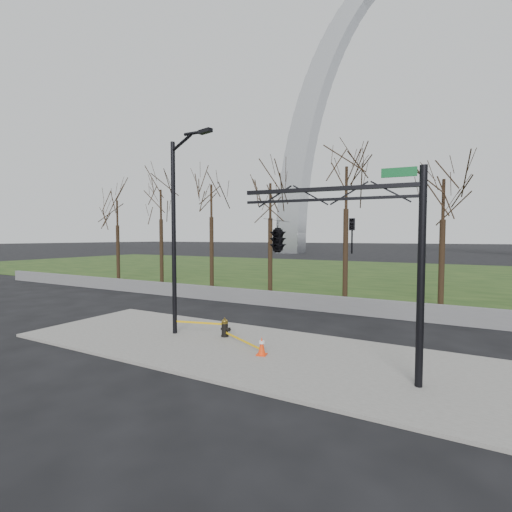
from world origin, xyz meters
The scene contains 11 objects.
ground centered at (0.00, 0.00, 0.00)m, with size 500.00×500.00×0.00m, color black.
sidewalk centered at (0.00, 0.00, 0.05)m, with size 18.00×6.00×0.10m, color slate.
grass_strip centered at (0.00, 30.00, 0.03)m, with size 120.00×40.00×0.06m, color #1B3613.
guardrail centered at (0.00, 8.00, 0.45)m, with size 60.00×0.30×0.90m, color #59595B.
gateway_arch centered at (0.00, 75.00, 32.50)m, with size 66.00×6.00×65.00m, color #B5B7BC, non-canonical shape.
tree_row centered at (-4.65, 12.00, 4.59)m, with size 36.70×4.00×9.18m.
fire_hydrant centered at (-1.23, 0.87, 0.45)m, with size 0.47×0.31×0.76m.
traffic_cone centered at (1.13, -0.43, 0.42)m, with size 0.38×0.38×0.63m.
street_light centered at (-3.14, 0.25, 4.69)m, with size 2.36×0.68×8.21m.
traffic_signal_mast centered at (2.82, -1.06, 4.15)m, with size 5.07×2.53×6.00m.
caution_tape centered at (-1.06, 0.39, 0.42)m, with size 4.50×1.31×0.40m.
Camera 1 is at (6.71, -11.06, 4.11)m, focal length 25.12 mm.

